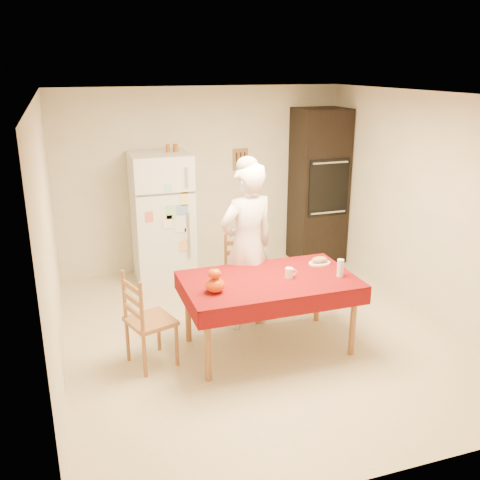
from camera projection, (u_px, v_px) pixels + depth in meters
name	position (u px, v px, depth m)	size (l,w,h in m)	color
floor	(258.00, 333.00, 5.77)	(4.50, 4.50, 0.00)	#C4B08D
room_shell	(259.00, 186.00, 5.27)	(4.02, 4.52, 2.51)	beige
refrigerator	(162.00, 218.00, 7.01)	(0.75, 0.74, 1.70)	white
oven_cabinet	(319.00, 187.00, 7.66)	(0.70, 0.62, 2.20)	black
dining_table	(269.00, 285.00, 5.28)	(1.70, 1.00, 0.76)	brown
chair_far	(241.00, 274.00, 6.06)	(0.53, 0.51, 0.95)	brown
chair_left	(144.00, 317.00, 5.02)	(0.51, 0.52, 0.95)	brown
seated_woman	(247.00, 247.00, 5.70)	(0.67, 0.44, 1.83)	white
coffee_mug	(289.00, 273.00, 5.27)	(0.08, 0.08, 0.10)	white
pumpkin_lower	(215.00, 285.00, 4.93)	(0.18, 0.18, 0.14)	#C34E04
pumpkin_upper	(215.00, 273.00, 4.89)	(0.12, 0.12, 0.09)	#CA4404
wine_glass	(340.00, 268.00, 5.29)	(0.07, 0.07, 0.18)	silver
bread_plate	(319.00, 263.00, 5.64)	(0.24, 0.24, 0.02)	white
bread_loaf	(320.00, 260.00, 5.63)	(0.18, 0.10, 0.06)	tan
spice_jar_left	(168.00, 148.00, 6.81)	(0.05, 0.05, 0.10)	brown
spice_jar_mid	(176.00, 148.00, 6.84)	(0.05, 0.05, 0.10)	#935F1A
spice_jar_right	(175.00, 148.00, 6.83)	(0.05, 0.05, 0.10)	brown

